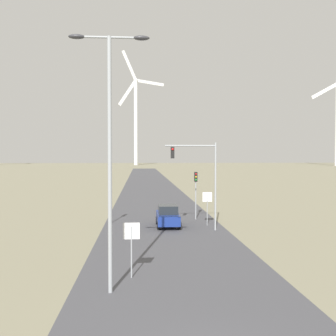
{
  "coord_description": "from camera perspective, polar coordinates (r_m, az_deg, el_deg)",
  "views": [
    {
      "loc": [
        -1.95,
        -10.0,
        5.96
      ],
      "look_at": [
        0.0,
        17.12,
        5.09
      ],
      "focal_mm": 42.0,
      "sensor_mm": 36.0,
      "label": 1
    }
  ],
  "objects": [
    {
      "name": "road_surface",
      "position": [
        58.33,
        -2.18,
        -4.02
      ],
      "size": [
        10.0,
        240.0,
        0.01
      ],
      "color": "#47474C",
      "rests_on": "ground"
    },
    {
      "name": "wind_turbine_left",
      "position": [
        243.09,
        -4.7,
        7.83
      ],
      "size": [
        28.28,
        11.78,
        69.18
      ],
      "color": "white",
      "rests_on": "ground"
    },
    {
      "name": "traffic_light_mast_overhead",
      "position": [
        31.08,
        4.59,
        -0.19
      ],
      "size": [
        4.1,
        0.35,
        6.97
      ],
      "color": "#93999E",
      "rests_on": "ground"
    },
    {
      "name": "streetlamp",
      "position": [
        17.09,
        -8.46,
        4.87
      ],
      "size": [
        3.44,
        0.32,
        11.09
      ],
      "color": "#93999E",
      "rests_on": "ground"
    },
    {
      "name": "stop_sign_near",
      "position": [
        19.43,
        -5.33,
        -10.26
      ],
      "size": [
        0.81,
        0.07,
        2.7
      ],
      "color": "#93999E",
      "rests_on": "ground"
    },
    {
      "name": "traffic_light_post_near_left",
      "position": [
        34.61,
        -8.44,
        -3.43
      ],
      "size": [
        0.28,
        0.34,
        3.81
      ],
      "color": "#93999E",
      "rests_on": "ground"
    },
    {
      "name": "car_approaching",
      "position": [
        33.01,
        -0.04,
        -6.96
      ],
      "size": [
        1.88,
        4.11,
        1.83
      ],
      "color": "navy",
      "rests_on": "ground"
    },
    {
      "name": "traffic_light_post_near_right",
      "position": [
        36.65,
        4.06,
        -2.45
      ],
      "size": [
        0.28,
        0.34,
        4.41
      ],
      "color": "#93999E",
      "rests_on": "ground"
    },
    {
      "name": "stop_sign_far",
      "position": [
        33.6,
        5.72,
        -4.96
      ],
      "size": [
        0.81,
        0.07,
        2.84
      ],
      "color": "#93999E",
      "rests_on": "ground"
    }
  ]
}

